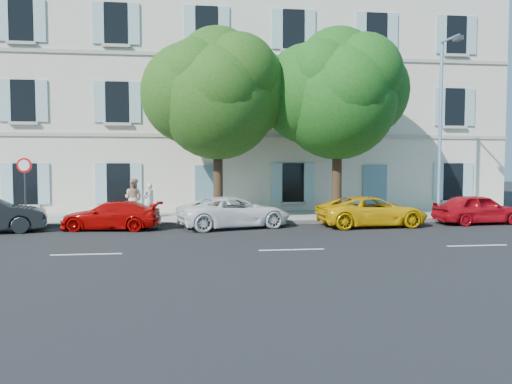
{
  "coord_description": "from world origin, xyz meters",
  "views": [
    {
      "loc": [
        -2.95,
        -18.68,
        2.65
      ],
      "look_at": [
        -0.32,
        2.0,
        1.4
      ],
      "focal_mm": 35.0,
      "sensor_mm": 36.0,
      "label": 1
    }
  ],
  "objects": [
    {
      "name": "car_red_hatchback",
      "position": [
        9.18,
        1.23,
        0.64
      ],
      "size": [
        3.87,
        1.75,
        1.29
      ],
      "primitive_type": "imported",
      "rotation": [
        0.0,
        0.0,
        1.63
      ],
      "color": "#AB0A14",
      "rests_on": "ground"
    },
    {
      "name": "pedestrian_a",
      "position": [
        -4.92,
        4.12,
        0.93
      ],
      "size": [
        0.68,
        0.64,
        1.56
      ],
      "primitive_type": "imported",
      "rotation": [
        0.0,
        0.0,
        3.8
      ],
      "color": "silver",
      "rests_on": "sidewalk"
    },
    {
      "name": "sidewalk",
      "position": [
        0.0,
        4.45,
        0.07
      ],
      "size": [
        36.0,
        4.5,
        0.15
      ],
      "primitive_type": "cube",
      "color": "#A09E96",
      "rests_on": "ground"
    },
    {
      "name": "tree_right",
      "position": [
        3.54,
        3.3,
        5.42
      ],
      "size": [
        5.34,
        5.34,
        8.22
      ],
      "color": "#3A2819",
      "rests_on": "sidewalk"
    },
    {
      "name": "car_yellow_supercar",
      "position": [
        4.37,
        0.99,
        0.63
      ],
      "size": [
        4.65,
        2.41,
        1.25
      ],
      "primitive_type": "imported",
      "rotation": [
        0.0,
        0.0,
        1.65
      ],
      "color": "#E3A909",
      "rests_on": "ground"
    },
    {
      "name": "pedestrian_b",
      "position": [
        -5.6,
        4.15,
        1.04
      ],
      "size": [
        1.06,
        0.96,
        1.77
      ],
      "primitive_type": "imported",
      "rotation": [
        0.0,
        0.0,
        2.73
      ],
      "color": "tan",
      "rests_on": "sidewalk"
    },
    {
      "name": "car_red_coupe",
      "position": [
        -6.14,
        1.33,
        0.56
      ],
      "size": [
        4.05,
        2.1,
        1.12
      ],
      "primitive_type": "imported",
      "rotation": [
        0.0,
        0.0,
        4.57
      ],
      "color": "#A90604",
      "rests_on": "ground"
    },
    {
      "name": "ground",
      "position": [
        0.0,
        0.0,
        0.0
      ],
      "size": [
        90.0,
        90.0,
        0.0
      ],
      "primitive_type": "plane",
      "color": "black"
    },
    {
      "name": "tree_left",
      "position": [
        -1.85,
        3.22,
        5.36
      ],
      "size": [
        5.22,
        5.22,
        8.09
      ],
      "color": "#3A2819",
      "rests_on": "sidewalk"
    },
    {
      "name": "kerb",
      "position": [
        0.0,
        2.28,
        0.08
      ],
      "size": [
        36.0,
        0.16,
        0.16
      ],
      "primitive_type": "cube",
      "color": "#9E998E",
      "rests_on": "ground"
    },
    {
      "name": "road_sign",
      "position": [
        -9.82,
        2.87,
        2.08
      ],
      "size": [
        0.62,
        0.11,
        2.68
      ],
      "color": "#383A3D",
      "rests_on": "sidewalk"
    },
    {
      "name": "street_lamp",
      "position": [
        8.31,
        2.85,
        4.66
      ],
      "size": [
        0.28,
        1.69,
        7.96
      ],
      "color": "#7293BF",
      "rests_on": "sidewalk"
    },
    {
      "name": "car_white_coupe",
      "position": [
        -1.29,
        1.32,
        0.63
      ],
      "size": [
        4.95,
        3.24,
        1.27
      ],
      "primitive_type": "imported",
      "rotation": [
        0.0,
        0.0,
        1.84
      ],
      "color": "white",
      "rests_on": "ground"
    },
    {
      "name": "building",
      "position": [
        0.0,
        10.2,
        6.0
      ],
      "size": [
        28.0,
        7.0,
        12.0
      ],
      "primitive_type": "cube",
      "color": "beige",
      "rests_on": "ground"
    }
  ]
}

